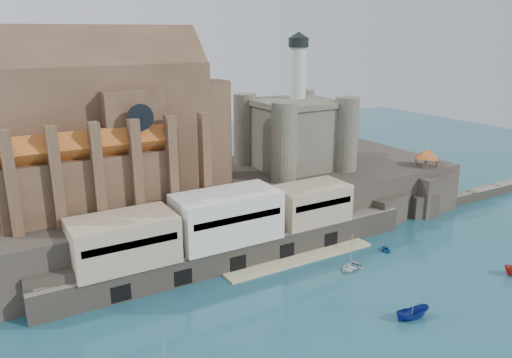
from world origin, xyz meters
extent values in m
plane|color=#194553|center=(0.00, 0.00, 0.00)|extent=(300.00, 300.00, 0.00)
cube|color=black|center=(0.00, 40.00, 5.00)|extent=(100.00, 34.00, 10.00)
cube|color=black|center=(-38.00, 23.50, 3.00)|extent=(9.00, 5.00, 6.00)
cube|color=black|center=(-22.00, 23.50, 3.00)|extent=(9.00, 5.00, 6.00)
cube|color=black|center=(-5.00, 23.50, 3.00)|extent=(9.00, 5.00, 6.00)
cube|color=black|center=(12.00, 23.50, 3.00)|extent=(9.00, 5.00, 6.00)
cube|color=black|center=(28.00, 23.50, 3.00)|extent=(9.00, 5.00, 6.00)
cube|color=#686053|center=(-8.00, 22.50, 2.25)|extent=(70.00, 6.00, 4.50)
cube|color=tan|center=(2.00, 18.00, 0.15)|extent=(30.00, 4.00, 0.40)
cube|color=black|center=(-30.00, 19.60, 1.60)|extent=(3.00, 0.40, 2.60)
cube|color=black|center=(-20.00, 19.60, 1.60)|extent=(3.00, 0.40, 2.60)
cube|color=black|center=(-10.00, 19.60, 1.60)|extent=(3.00, 0.40, 2.60)
cube|color=black|center=(0.00, 19.60, 1.60)|extent=(3.00, 0.40, 2.60)
cube|color=black|center=(10.00, 19.60, 1.60)|extent=(3.00, 0.40, 2.60)
cube|color=tan|center=(-28.00, 23.50, 8.25)|extent=(16.00, 9.00, 7.50)
cube|color=beige|center=(-10.00, 23.50, 8.75)|extent=(18.00, 9.00, 8.50)
cube|color=tan|center=(8.00, 23.50, 8.00)|extent=(14.00, 8.00, 7.00)
cube|color=#4D3523|center=(-26.00, 42.00, 22.00)|extent=(38.00, 14.00, 24.00)
cube|color=#4D3523|center=(-26.00, 42.00, 34.00)|extent=(38.00, 13.01, 13.01)
cylinder|color=#4D3523|center=(-7.00, 42.00, 20.00)|extent=(14.00, 14.00, 20.00)
cube|color=#4D3523|center=(-22.00, 42.00, 20.00)|extent=(10.00, 20.00, 20.00)
cube|color=#4D3523|center=(-30.00, 32.50, 15.00)|extent=(28.00, 5.00, 10.00)
cube|color=#4D3523|center=(-30.00, 51.50, 15.00)|extent=(28.00, 5.00, 10.00)
cube|color=#A84F1C|center=(-30.00, 32.50, 21.60)|extent=(28.00, 5.66, 5.66)
cube|color=#A84F1C|center=(-30.00, 51.50, 21.60)|extent=(28.00, 5.66, 5.66)
cylinder|color=black|center=(-22.00, 29.95, 26.00)|extent=(4.40, 0.30, 4.40)
cube|color=#4D3523|center=(-42.00, 29.50, 18.00)|extent=(1.60, 2.20, 16.00)
cube|color=#4D3523|center=(-35.80, 29.50, 18.00)|extent=(1.60, 2.20, 16.00)
cube|color=#4D3523|center=(-29.60, 29.50, 18.00)|extent=(1.60, 2.20, 16.00)
cube|color=#4D3523|center=(-23.40, 29.50, 18.00)|extent=(1.60, 2.20, 16.00)
cube|color=#4D3523|center=(-17.20, 29.50, 18.00)|extent=(1.60, 2.20, 16.00)
cube|color=#4D3523|center=(-11.00, 29.50, 18.00)|extent=(1.60, 2.20, 16.00)
cube|color=#4E4A3D|center=(16.00, 41.00, 17.00)|extent=(16.00, 16.00, 14.00)
cube|color=#4E4A3D|center=(16.00, 41.00, 24.40)|extent=(17.00, 17.00, 1.20)
cylinder|color=#4E4A3D|center=(8.00, 33.00, 18.00)|extent=(5.20, 5.20, 16.00)
cylinder|color=#4E4A3D|center=(24.00, 33.00, 18.00)|extent=(5.20, 5.20, 16.00)
cylinder|color=#4E4A3D|center=(8.00, 49.00, 18.00)|extent=(5.20, 5.20, 16.00)
cylinder|color=#4E4A3D|center=(24.00, 49.00, 18.00)|extent=(5.20, 5.20, 16.00)
cylinder|color=#B7C8BA|center=(18.00, 43.00, 30.00)|extent=(3.60, 3.60, 12.00)
cylinder|color=black|center=(18.00, 43.00, 37.00)|extent=(4.40, 4.40, 2.00)
cone|color=black|center=(18.00, 43.00, 38.60)|extent=(4.60, 4.60, 1.40)
cube|color=black|center=(42.00, 26.00, 4.35)|extent=(12.00, 10.00, 8.70)
cube|color=black|center=(38.00, 23.00, 2.50)|extent=(6.00, 5.00, 5.00)
cube|color=black|center=(47.00, 28.00, 3.00)|extent=(5.00, 4.00, 6.00)
cube|color=#4D3523|center=(42.00, 26.00, 8.85)|extent=(4.20, 4.20, 0.30)
cylinder|color=#4D3523|center=(40.40, 24.40, 10.30)|extent=(0.36, 0.36, 3.20)
cylinder|color=#4D3523|center=(43.60, 24.40, 10.30)|extent=(0.36, 0.36, 3.20)
cylinder|color=#4D3523|center=(40.40, 27.60, 10.30)|extent=(0.36, 0.36, 3.20)
cylinder|color=#4D3523|center=(43.60, 27.60, 10.30)|extent=(0.36, 0.36, 3.20)
pyramid|color=#A84F1C|center=(42.00, 26.00, 13.00)|extent=(6.40, 6.40, 2.20)
cube|color=#686053|center=(66.00, 24.00, 0.00)|extent=(40.00, 3.00, 2.40)
imported|color=navy|center=(4.47, -5.77, 0.00)|extent=(2.37, 2.32, 5.36)
imported|color=silver|center=(7.22, 10.63, 0.00)|extent=(2.39, 3.84, 5.19)
imported|color=#144B99|center=(17.63, 12.80, 0.00)|extent=(2.93, 2.28, 2.98)
camera|label=1|loc=(-46.40, -48.35, 39.42)|focal=35.00mm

